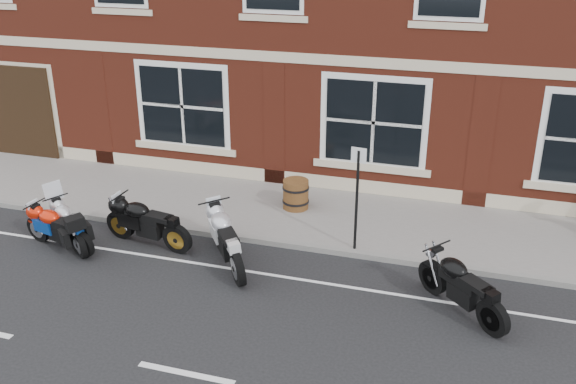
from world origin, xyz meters
name	(u,v)px	position (x,y,z in m)	size (l,w,h in m)	color
ground	(252,278)	(0.00, 0.00, 0.00)	(80.00, 80.00, 0.00)	black
sidewalk	(295,213)	(0.00, 3.00, 0.06)	(30.00, 3.00, 0.12)	slate
kerb	(275,242)	(0.00, 1.42, 0.06)	(30.00, 0.16, 0.12)	slate
moto_touring_silver	(70,222)	(-4.19, 0.22, 0.51)	(1.57, 1.30, 1.26)	black
moto_sport_red	(58,227)	(-4.30, -0.02, 0.50)	(1.91, 0.62, 0.88)	black
moto_sport_black	(147,221)	(-2.60, 0.67, 0.56)	(2.16, 0.53, 0.98)	black
moto_sport_silver	(228,236)	(-0.64, 0.41, 0.60)	(1.48, 1.97, 1.05)	black
moto_naked_black	(462,283)	(3.93, -0.01, 0.56)	(1.65, 1.62, 0.98)	black
barrel_planter	(296,194)	(-0.03, 3.15, 0.47)	(0.63, 0.63, 0.70)	#503B15
parking_sign	(357,192)	(1.71, 1.55, 1.40)	(0.31, 0.06, 2.22)	black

